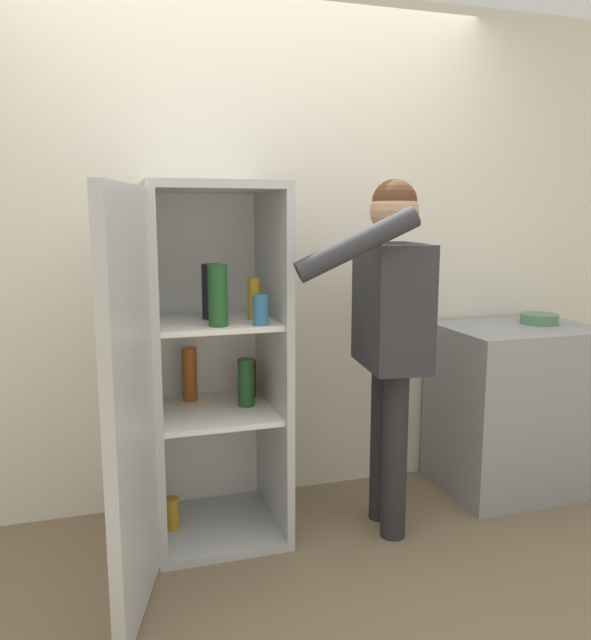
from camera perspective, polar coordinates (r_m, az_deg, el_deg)
The scene contains 6 objects.
ground_plane at distance 2.66m, azimuth 0.91°, elevation -23.85°, with size 12.00×12.00×0.00m, color #7A664C.
wall_back at distance 3.17m, azimuth -4.52°, elevation 6.08°, with size 7.00×0.06×2.55m.
refrigerator at distance 2.77m, azimuth -8.92°, elevation -4.39°, with size 0.78×1.17×1.60m.
person at distance 2.84m, azimuth 8.60°, elevation 0.44°, with size 0.68×0.59×1.62m.
counter at distance 3.59m, azimuth 19.43°, elevation -7.54°, with size 0.79×0.60×0.89m.
bowl at distance 3.61m, azimuth 21.38°, elevation 0.11°, with size 0.20×0.20×0.05m.
Camera 1 is at (-0.69, -2.11, 1.46)m, focal length 35.00 mm.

